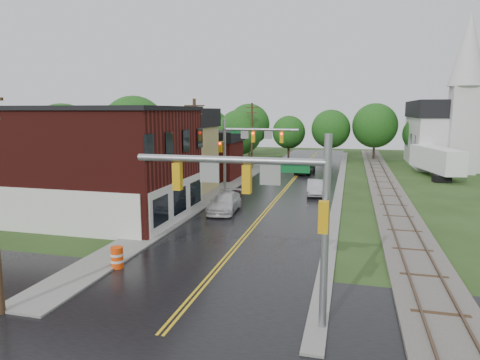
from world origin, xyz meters
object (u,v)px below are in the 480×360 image
at_px(tree_left_c, 193,137).
at_px(semi_trailer, 436,159).
at_px(sedan_silver, 316,188).
at_px(tree_left_e, 241,133).
at_px(tree_left_a, 65,141).
at_px(construction_barrel, 117,258).
at_px(utility_pole_b, 195,148).
at_px(pickup_white, 225,203).
at_px(traffic_signal_far, 246,142).
at_px(church, 451,126).
at_px(suv_dark, 305,170).
at_px(utility_pole_c, 252,135).
at_px(brick_building, 91,162).
at_px(tree_left_b, 135,130).
at_px(traffic_signal_near, 267,195).

bearing_deg(tree_left_c, semi_trailer, 5.42).
relative_size(tree_left_c, sedan_silver, 1.75).
relative_size(tree_left_c, tree_left_e, 0.94).
xyz_separation_m(tree_left_a, construction_barrel, (14.86, -16.26, -4.56)).
xyz_separation_m(utility_pole_b, pickup_white, (3.60, -3.12, -3.97)).
relative_size(traffic_signal_far, tree_left_a, 0.85).
relative_size(church, tree_left_e, 2.45).
height_order(tree_left_e, suv_dark, tree_left_e).
relative_size(traffic_signal_far, utility_pole_c, 0.82).
bearing_deg(utility_pole_b, utility_pole_c, 90.00).
xyz_separation_m(tree_left_c, tree_left_e, (5.00, 6.00, 0.30)).
distance_m(brick_building, tree_left_b, 17.80).
xyz_separation_m(church, suv_dark, (-19.20, -12.91, -5.22)).
xyz_separation_m(sedan_silver, construction_barrel, (-8.24, -21.91, -0.16)).
distance_m(utility_pole_c, tree_left_b, 16.42).
height_order(tree_left_b, suv_dark, tree_left_b).
xyz_separation_m(utility_pole_b, tree_left_e, (-2.05, 23.90, 0.09)).
bearing_deg(semi_trailer, pickup_white, -129.40).
distance_m(traffic_signal_near, tree_left_c, 41.67).
distance_m(tree_left_b, semi_trailer, 36.13).
xyz_separation_m(traffic_signal_far, utility_pole_b, (-3.33, -5.00, -0.25)).
xyz_separation_m(utility_pole_c, pickup_white, (3.60, -25.12, -3.97)).
relative_size(brick_building, tree_left_c, 1.87).
xyz_separation_m(tree_left_e, pickup_white, (5.65, -27.02, -4.07)).
bearing_deg(sedan_silver, church, 53.21).
bearing_deg(tree_left_b, tree_left_a, -101.31).
relative_size(traffic_signal_near, tree_left_c, 0.96).
relative_size(traffic_signal_near, tree_left_a, 0.85).
distance_m(suv_dark, pickup_white, 22.30).
xyz_separation_m(brick_building, church, (32.48, 38.74, 1.68)).
xyz_separation_m(traffic_signal_far, construction_barrel, (-1.51, -21.37, -4.41)).
height_order(utility_pole_b, utility_pole_c, same).
height_order(church, pickup_white, church).
relative_size(brick_building, sedan_silver, 3.27).
relative_size(utility_pole_c, tree_left_a, 1.04).
xyz_separation_m(church, pickup_white, (-23.20, -34.85, -5.09)).
distance_m(utility_pole_b, utility_pole_c, 22.00).
xyz_separation_m(semi_trailer, construction_barrel, (-21.40, -37.14, -1.58)).
distance_m(utility_pole_c, tree_left_e, 2.79).
height_order(traffic_signal_far, pickup_white, traffic_signal_far).
bearing_deg(church, tree_left_e, -164.80).
relative_size(traffic_signal_far, pickup_white, 1.43).
height_order(tree_left_a, semi_trailer, tree_left_a).
height_order(utility_pole_c, tree_left_a, utility_pole_c).
bearing_deg(utility_pole_c, semi_trailer, -3.03).
bearing_deg(tree_left_b, tree_left_e, 57.26).
relative_size(suv_dark, sedan_silver, 1.01).
distance_m(utility_pole_c, construction_barrel, 38.63).
height_order(sedan_silver, semi_trailer, semi_trailer).
bearing_deg(suv_dark, utility_pole_c, 163.55).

